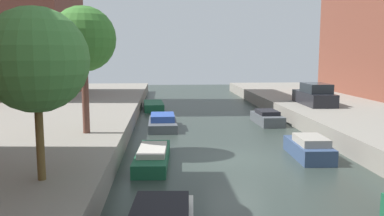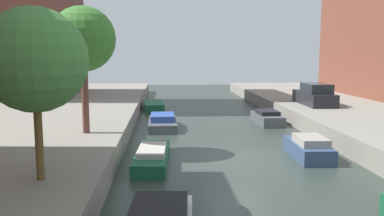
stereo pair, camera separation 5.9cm
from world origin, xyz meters
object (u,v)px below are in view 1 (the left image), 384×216
parked_car (314,96)px  moored_boat_left_3 (163,122)px  moored_boat_right_3 (309,148)px  street_tree_2 (83,40)px  moored_boat_left_4 (153,106)px  moored_boat_right_4 (267,118)px  street_tree_1 (36,60)px  moored_boat_left_2 (153,156)px

parked_car → moored_boat_left_3: (-10.75, -3.07, -1.27)m
moored_boat_right_3 → street_tree_2: bearing=172.3°
moored_boat_left_4 → moored_boat_right_4: size_ratio=1.16×
parked_car → moored_boat_left_3: bearing=-164.1°
street_tree_1 → moored_boat_left_3: (3.45, 13.04, -4.05)m
parked_car → moored_boat_right_4: (-3.88, -1.91, -1.25)m
moored_boat_left_2 → moored_boat_left_3: moored_boat_left_3 is taller
street_tree_2 → moored_boat_left_4: size_ratio=1.43×
moored_boat_left_3 → moored_boat_left_2: bearing=-92.9°
street_tree_1 → moored_boat_right_3: bearing=29.1°
parked_car → moored_boat_right_4: 4.50m
moored_boat_left_2 → moored_boat_left_4: bearing=91.2°
street_tree_2 → moored_boat_right_4: size_ratio=1.66×
moored_boat_left_2 → moored_boat_left_4: (-0.35, 16.34, -0.01)m
parked_car → moored_boat_right_4: size_ratio=1.36×
parked_car → moored_boat_right_3: 11.46m
street_tree_1 → moored_boat_left_3: size_ratio=1.22×
street_tree_2 → moored_boat_left_2: (3.05, -1.85, -4.90)m
street_tree_2 → parked_car: street_tree_2 is taller
moored_boat_left_4 → moored_boat_right_3: moored_boat_right_3 is taller
street_tree_1 → moored_boat_right_4: street_tree_1 is taller
moored_boat_left_3 → moored_boat_left_4: bearing=95.2°
moored_boat_left_3 → moored_boat_right_4: size_ratio=1.17×
parked_car → moored_boat_left_4: parked_car is taller
parked_car → moored_boat_left_4: (-11.50, 5.26, -1.33)m
moored_boat_left_3 → moored_boat_left_4: (-0.75, 8.33, -0.06)m
moored_boat_left_3 → street_tree_1: bearing=-104.8°
moored_boat_left_2 → moored_boat_right_4: size_ratio=1.33×
street_tree_1 → moored_boat_right_4: size_ratio=1.43×
moored_boat_left_4 → moored_boat_right_4: bearing=-43.2°
moored_boat_right_3 → moored_boat_right_4: moored_boat_right_3 is taller
street_tree_1 → parked_car: 21.65m
moored_boat_left_2 → moored_boat_left_3: (0.41, 8.01, 0.05)m
parked_car → moored_boat_left_4: bearing=155.4°
moored_boat_left_2 → moored_boat_right_4: moored_boat_right_4 is taller
moored_boat_left_4 → moored_boat_right_3: 17.41m
street_tree_1 → street_tree_2: (0.00, 6.87, 0.79)m
moored_boat_right_4 → street_tree_2: bearing=-144.7°
moored_boat_left_2 → moored_boat_right_4: 11.71m
street_tree_2 → moored_boat_right_4: (10.32, 7.32, -4.82)m
street_tree_1 → moored_boat_left_2: (3.05, 5.02, -4.11)m
parked_car → moored_boat_left_3: 11.25m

